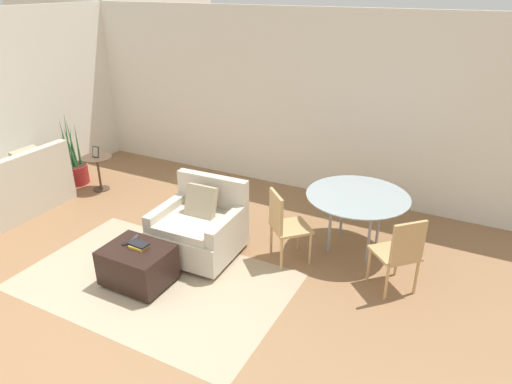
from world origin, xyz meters
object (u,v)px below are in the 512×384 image
at_px(potted_plant, 74,169).
at_px(dining_chair_near_left, 284,222).
at_px(ottoman, 138,264).
at_px(dining_table, 357,200).
at_px(tv_remote_primary, 135,238).
at_px(tv_remote_secondary, 128,243).
at_px(book_stack, 139,245).
at_px(dining_chair_near_right, 400,251).
at_px(side_table, 98,167).
at_px(picture_frame, 96,152).
at_px(armchair, 199,228).
at_px(couch, 3,197).

relative_size(potted_plant, dining_chair_near_left, 1.34).
distance_m(ottoman, dining_table, 2.66).
bearing_deg(potted_plant, dining_chair_near_left, -7.35).
distance_m(tv_remote_primary, tv_remote_secondary, 0.12).
height_order(book_stack, tv_remote_secondary, book_stack).
xyz_separation_m(dining_table, dining_chair_near_right, (0.66, -0.66, -0.15)).
relative_size(side_table, picture_frame, 3.25).
bearing_deg(potted_plant, side_table, -0.40).
bearing_deg(dining_chair_near_left, ottoman, -136.72).
bearing_deg(tv_remote_primary, dining_chair_near_right, 20.32).
height_order(tv_remote_primary, dining_table, dining_table).
distance_m(tv_remote_secondary, picture_frame, 2.66).
xyz_separation_m(armchair, dining_chair_near_left, (0.98, 0.32, 0.17)).
bearing_deg(couch, tv_remote_primary, -4.36).
bearing_deg(tv_remote_primary, dining_table, 39.20).
bearing_deg(couch, book_stack, -6.52).
distance_m(dining_table, dining_chair_near_right, 0.95).
distance_m(armchair, ottoman, 0.88).
height_order(armchair, ottoman, armchair).
height_order(picture_frame, dining_table, dining_table).
bearing_deg(armchair, dining_chair_near_left, 18.03).
xyz_separation_m(book_stack, dining_chair_near_right, (2.55, 1.12, 0.05)).
distance_m(couch, book_stack, 2.77).
xyz_separation_m(book_stack, tv_remote_secondary, (-0.15, 0.00, -0.02)).
xyz_separation_m(book_stack, tv_remote_primary, (-0.16, 0.12, -0.02)).
height_order(couch, side_table, couch).
distance_m(book_stack, side_table, 2.77).
xyz_separation_m(couch, potted_plant, (-0.06, 1.32, -0.08)).
bearing_deg(side_table, dining_chair_near_left, -8.47).
bearing_deg(armchair, potted_plant, 164.66).
distance_m(ottoman, tv_remote_primary, 0.30).
height_order(side_table, dining_table, dining_table).
xyz_separation_m(armchair, tv_remote_secondary, (-0.39, -0.80, 0.10)).
height_order(book_stack, dining_table, dining_table).
distance_m(side_table, dining_chair_near_left, 3.50).
xyz_separation_m(couch, tv_remote_secondary, (2.60, -0.31, 0.14)).
distance_m(couch, potted_plant, 1.33).
relative_size(ottoman, book_stack, 3.19).
bearing_deg(tv_remote_secondary, armchair, 63.76).
bearing_deg(armchair, tv_remote_primary, -120.48).
bearing_deg(potted_plant, armchair, -15.34).
relative_size(couch, potted_plant, 1.55).
distance_m(tv_remote_primary, side_table, 2.58).
height_order(side_table, picture_frame, picture_frame).
bearing_deg(side_table, tv_remote_secondary, -37.98).
xyz_separation_m(book_stack, potted_plant, (-2.80, 1.64, -0.23)).
xyz_separation_m(armchair, potted_plant, (-3.05, 0.84, -0.11)).
bearing_deg(tv_remote_secondary, couch, 173.15).
distance_m(couch, tv_remote_secondary, 2.62).
height_order(ottoman, picture_frame, picture_frame).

